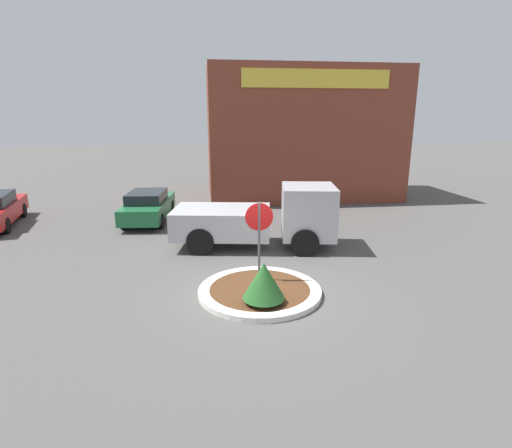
{
  "coord_description": "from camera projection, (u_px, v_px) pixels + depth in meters",
  "views": [
    {
      "loc": [
        -1.38,
        -9.81,
        4.61
      ],
      "look_at": [
        0.2,
        2.34,
        1.31
      ],
      "focal_mm": 28.0,
      "sensor_mm": 36.0,
      "label": 1
    }
  ],
  "objects": [
    {
      "name": "ground_plane",
      "position": [
        260.0,
        293.0,
        10.77
      ],
      "size": [
        120.0,
        120.0,
        0.0
      ],
      "primitive_type": "plane",
      "color": "#514F4C"
    },
    {
      "name": "parked_sedan_green",
      "position": [
        148.0,
        206.0,
        18.12
      ],
      "size": [
        2.08,
        4.65,
        1.39
      ],
      "rotation": [
        0.0,
        0.0,
        1.49
      ],
      "color": "#1E6638",
      "rests_on": "ground_plane"
    },
    {
      "name": "traffic_island",
      "position": [
        260.0,
        291.0,
        10.75
      ],
      "size": [
        3.31,
        3.31,
        0.15
      ],
      "color": "silver",
      "rests_on": "ground_plane"
    },
    {
      "name": "stop_sign",
      "position": [
        259.0,
        228.0,
        10.92
      ],
      "size": [
        0.77,
        0.07,
        2.39
      ],
      "color": "#4C4C51",
      "rests_on": "ground_plane"
    },
    {
      "name": "island_shrub",
      "position": [
        264.0,
        280.0,
        9.78
      ],
      "size": [
        1.05,
        1.05,
        1.04
      ],
      "color": "brown",
      "rests_on": "traffic_island"
    },
    {
      "name": "storefront_building",
      "position": [
        301.0,
        134.0,
        23.43
      ],
      "size": [
        10.78,
        6.07,
        7.26
      ],
      "color": "brown",
      "rests_on": "ground_plane"
    },
    {
      "name": "utility_truck",
      "position": [
        263.0,
        218.0,
        14.42
      ],
      "size": [
        6.04,
        3.05,
        2.25
      ],
      "rotation": [
        0.0,
        0.0,
        -0.16
      ],
      "color": "#B2B2B7",
      "rests_on": "ground_plane"
    }
  ]
}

